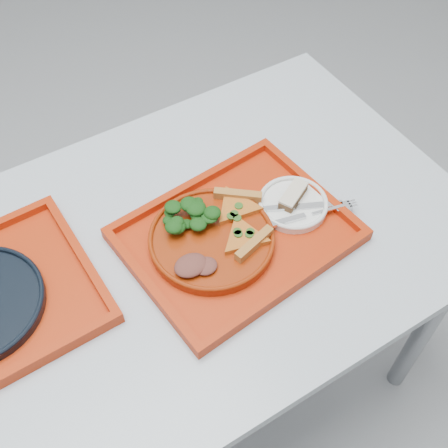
{
  "coord_description": "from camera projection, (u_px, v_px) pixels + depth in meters",
  "views": [
    {
      "loc": [
        -0.11,
        -0.64,
        1.71
      ],
      "look_at": [
        0.26,
        -0.02,
        0.78
      ],
      "focal_mm": 45.0,
      "sensor_mm": 36.0,
      "label": 1
    }
  ],
  "objects": [
    {
      "name": "ground",
      "position": [
        147.0,
        411.0,
        1.72
      ],
      "size": [
        10.0,
        10.0,
        0.0
      ],
      "primitive_type": "plane",
      "color": "#97999F",
      "rests_on": "ground"
    },
    {
      "name": "table",
      "position": [
        112.0,
        299.0,
        1.18
      ],
      "size": [
        1.6,
        0.8,
        0.75
      ],
      "color": "silver",
      "rests_on": "ground"
    },
    {
      "name": "tray_main",
      "position": [
        237.0,
        237.0,
        1.19
      ],
      "size": [
        0.48,
        0.39,
        0.01
      ],
      "primitive_type": "cube",
      "rotation": [
        0.0,
        0.0,
        0.1
      ],
      "color": "#AD2709",
      "rests_on": "table"
    },
    {
      "name": "dinner_plate",
      "position": [
        212.0,
        240.0,
        1.16
      ],
      "size": [
        0.26,
        0.26,
        0.02
      ],
      "primitive_type": "cylinder",
      "color": "maroon",
      "rests_on": "tray_main"
    },
    {
      "name": "side_plate",
      "position": [
        293.0,
        205.0,
        1.22
      ],
      "size": [
        0.15,
        0.15,
        0.01
      ],
      "primitive_type": "cylinder",
      "color": "white",
      "rests_on": "tray_main"
    },
    {
      "name": "pizza_slice_a",
      "position": [
        244.0,
        236.0,
        1.14
      ],
      "size": [
        0.13,
        0.14,
        0.02
      ],
      "primitive_type": null,
      "rotation": [
        0.0,
        0.0,
        1.84
      ],
      "color": "orange",
      "rests_on": "dinner_plate"
    },
    {
      "name": "pizza_slice_b",
      "position": [
        236.0,
        206.0,
        1.19
      ],
      "size": [
        0.15,
        0.16,
        0.02
      ],
      "primitive_type": null,
      "rotation": [
        0.0,
        0.0,
        4.03
      ],
      "color": "orange",
      "rests_on": "dinner_plate"
    },
    {
      "name": "salad_heap",
      "position": [
        188.0,
        211.0,
        1.16
      ],
      "size": [
        0.1,
        0.09,
        0.05
      ],
      "primitive_type": "ellipsoid",
      "color": "black",
      "rests_on": "dinner_plate"
    },
    {
      "name": "meat_portion",
      "position": [
        191.0,
        265.0,
        1.1
      ],
      "size": [
        0.07,
        0.05,
        0.02
      ],
      "primitive_type": "ellipsoid",
      "color": "brown",
      "rests_on": "dinner_plate"
    },
    {
      "name": "dessert_bar",
      "position": [
        293.0,
        195.0,
        1.21
      ],
      "size": [
        0.09,
        0.07,
        0.02
      ],
      "rotation": [
        0.0,
        0.0,
        0.48
      ],
      "color": "#492C18",
      "rests_on": "side_plate"
    },
    {
      "name": "knife",
      "position": [
        301.0,
        206.0,
        1.21
      ],
      "size": [
        0.17,
        0.09,
        0.01
      ],
      "primitive_type": "cube",
      "rotation": [
        0.0,
        0.0,
        -0.44
      ],
      "color": "silver",
      "rests_on": "side_plate"
    },
    {
      "name": "fork",
      "position": [
        311.0,
        214.0,
        1.19
      ],
      "size": [
        0.19,
        0.06,
        0.01
      ],
      "primitive_type": "cube",
      "rotation": [
        0.0,
        0.0,
        -0.23
      ],
      "color": "silver",
      "rests_on": "side_plate"
    }
  ]
}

